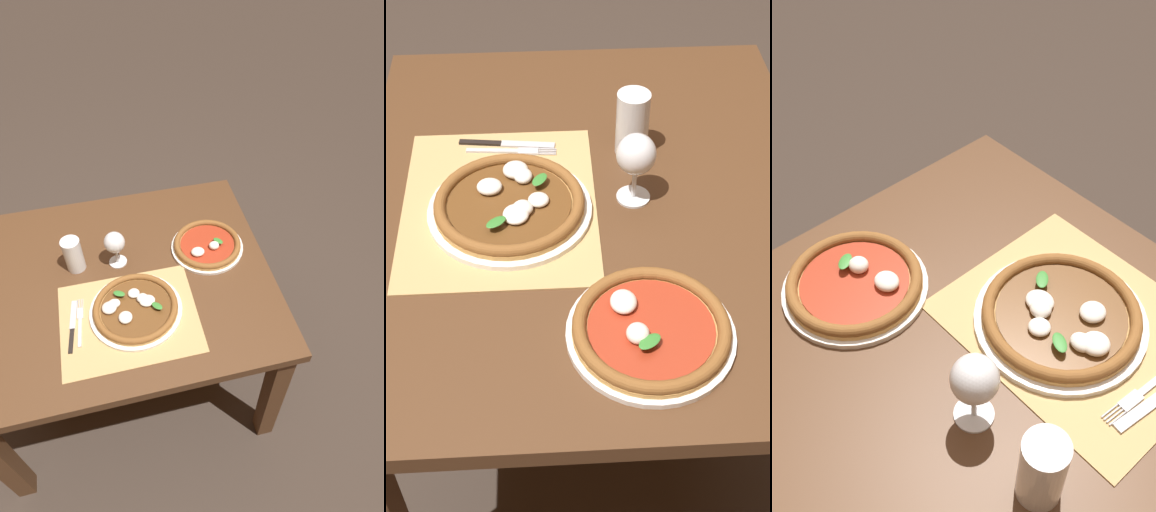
{
  "view_description": "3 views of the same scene",
  "coord_description": "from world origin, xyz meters",
  "views": [
    {
      "loc": [
        0.03,
        -1.07,
        2.01
      ],
      "look_at": [
        0.29,
        -0.01,
        0.81
      ],
      "focal_mm": 30.0,
      "sensor_mm": 36.0,
      "label": 1
    },
    {
      "loc": [
        1.12,
        -0.09,
        1.71
      ],
      "look_at": [
        0.25,
        -0.04,
        0.81
      ],
      "focal_mm": 50.0,
      "sensor_mm": 36.0,
      "label": 2
    },
    {
      "loc": [
        -0.34,
        0.43,
        1.66
      ],
      "look_at": [
        0.25,
        -0.1,
        0.81
      ],
      "focal_mm": 42.0,
      "sensor_mm": 36.0,
      "label": 3
    }
  ],
  "objects": [
    {
      "name": "knife",
      "position": [
        -0.18,
        -0.18,
        0.75
      ],
      "size": [
        0.04,
        0.22,
        0.01
      ],
      "color": "black",
      "rests_on": "paper_placemat"
    },
    {
      "name": "ground_plane",
      "position": [
        0.0,
        0.0,
        0.0
      ],
      "size": [
        24.0,
        24.0,
        0.0
      ],
      "primitive_type": "plane",
      "color": "#382D26"
    },
    {
      "name": "dining_table",
      "position": [
        0.0,
        0.0,
        0.63
      ],
      "size": [
        1.18,
        0.97,
        0.74
      ],
      "color": "#4C301C",
      "rests_on": "ground"
    },
    {
      "name": "pizza_near",
      "position": [
        0.05,
        -0.17,
        0.76
      ],
      "size": [
        0.33,
        0.33,
        0.05
      ],
      "color": "silver",
      "rests_on": "paper_placemat"
    },
    {
      "name": "pizza_far",
      "position": [
        0.38,
        0.07,
        0.76
      ],
      "size": [
        0.29,
        0.29,
        0.05
      ],
      "color": "silver",
      "rests_on": "dining_table"
    },
    {
      "name": "fork",
      "position": [
        -0.15,
        -0.17,
        0.75
      ],
      "size": [
        0.03,
        0.2,
        0.0
      ],
      "color": "#B7B7BC",
      "rests_on": "paper_placemat"
    },
    {
      "name": "paper_placemat",
      "position": [
        0.02,
        -0.19,
        0.74
      ],
      "size": [
        0.48,
        0.39,
        0.0
      ],
      "primitive_type": "cube",
      "color": "tan",
      "rests_on": "dining_table"
    },
    {
      "name": "pint_glass",
      "position": [
        -0.14,
        0.1,
        0.81
      ],
      "size": [
        0.07,
        0.07,
        0.15
      ],
      "color": "silver",
      "rests_on": "dining_table"
    },
    {
      "name": "wine_glass",
      "position": [
        0.02,
        0.08,
        0.85
      ],
      "size": [
        0.08,
        0.08,
        0.16
      ],
      "color": "silver",
      "rests_on": "dining_table"
    }
  ]
}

